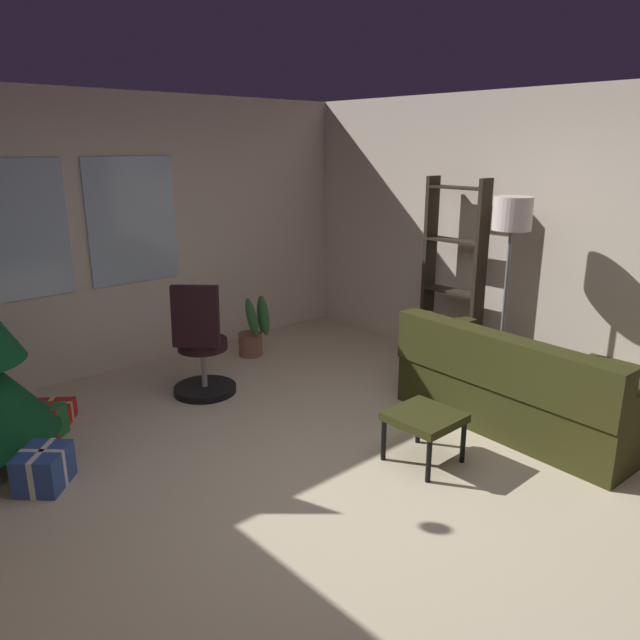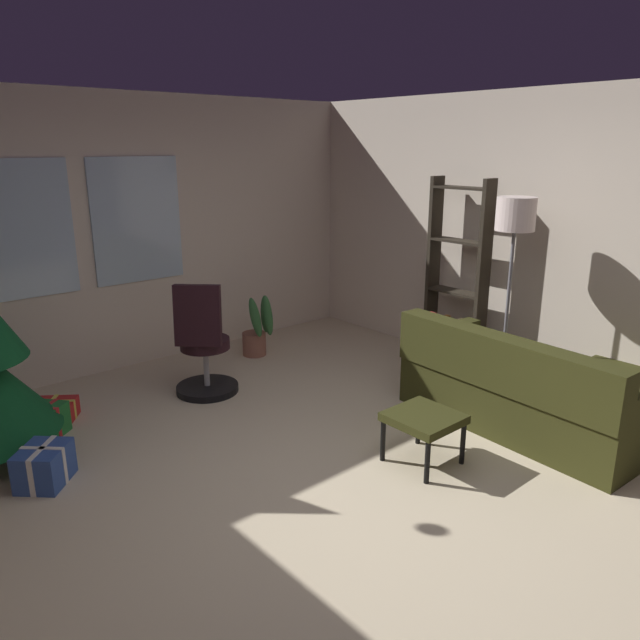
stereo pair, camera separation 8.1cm
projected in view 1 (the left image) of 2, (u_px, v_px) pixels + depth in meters
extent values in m
cube|color=beige|center=(353.00, 500.00, 3.90)|extent=(5.34, 6.36, 0.10)
cube|color=beige|center=(118.00, 235.00, 5.81)|extent=(5.34, 0.10, 2.65)
cube|color=silver|center=(14.00, 231.00, 5.12)|extent=(0.90, 0.03, 1.20)
cube|color=silver|center=(132.00, 221.00, 5.81)|extent=(0.90, 0.03, 1.20)
cube|color=beige|center=(575.00, 244.00, 5.26)|extent=(0.10, 6.36, 2.65)
cube|color=#2E2F12|center=(523.00, 399.00, 4.82)|extent=(0.99, 1.94, 0.41)
cube|color=#2E2F12|center=(500.00, 362.00, 4.49)|extent=(0.30, 1.91, 0.40)
cube|color=#2E2F12|center=(440.00, 337.00, 5.39)|extent=(0.89, 0.19, 0.20)
cube|color=#2E2F12|center=(634.00, 393.00, 4.94)|extent=(0.81, 0.93, 0.41)
cube|color=#B22026|center=(439.00, 340.00, 5.09)|extent=(0.23, 0.42, 0.41)
cube|color=beige|center=(545.00, 373.00, 4.35)|extent=(0.20, 0.40, 0.42)
cube|color=#2E2F12|center=(424.00, 417.00, 4.19)|extent=(0.45, 0.46, 0.06)
cylinder|color=black|center=(429.00, 461.00, 3.98)|extent=(0.04, 0.04, 0.31)
cylinder|color=black|center=(463.00, 442.00, 4.23)|extent=(0.04, 0.04, 0.31)
cylinder|color=black|center=(384.00, 440.00, 4.26)|extent=(0.04, 0.04, 0.31)
cylinder|color=black|center=(418.00, 423.00, 4.51)|extent=(0.04, 0.04, 0.31)
cube|color=red|center=(49.00, 412.00, 4.87)|extent=(0.44, 0.42, 0.16)
cube|color=#EAD84C|center=(49.00, 412.00, 4.87)|extent=(0.32, 0.25, 0.17)
cube|color=#EAD84C|center=(49.00, 412.00, 4.87)|extent=(0.19, 0.24, 0.17)
cube|color=#1E722D|center=(44.00, 425.00, 4.56)|extent=(0.38, 0.37, 0.24)
cube|color=red|center=(44.00, 425.00, 4.56)|extent=(0.17, 0.20, 0.25)
cube|color=red|center=(44.00, 425.00, 4.56)|extent=(0.27, 0.23, 0.25)
cube|color=#2D4C99|center=(44.00, 468.00, 3.94)|extent=(0.44, 0.44, 0.26)
cube|color=silver|center=(44.00, 468.00, 3.94)|extent=(0.27, 0.28, 0.26)
cube|color=silver|center=(44.00, 468.00, 3.94)|extent=(0.23, 0.23, 0.26)
cylinder|color=black|center=(205.00, 389.00, 5.46)|extent=(0.56, 0.56, 0.06)
cylinder|color=#B2B2B7|center=(204.00, 365.00, 5.40)|extent=(0.05, 0.05, 0.40)
cylinder|color=black|center=(203.00, 344.00, 5.34)|extent=(0.44, 0.44, 0.09)
cube|color=black|center=(195.00, 316.00, 5.07)|extent=(0.36, 0.36, 0.53)
cube|color=#2B241B|center=(479.00, 279.00, 5.74)|extent=(0.18, 0.04, 1.87)
cube|color=#2B241B|center=(429.00, 269.00, 6.17)|extent=(0.18, 0.04, 1.87)
cube|color=#2B241B|center=(449.00, 339.00, 6.15)|extent=(0.18, 0.56, 0.02)
cube|color=#2B241B|center=(452.00, 291.00, 6.00)|extent=(0.18, 0.56, 0.02)
cube|color=#2B241B|center=(455.00, 241.00, 5.86)|extent=(0.18, 0.56, 0.02)
cube|color=#2B241B|center=(459.00, 188.00, 5.72)|extent=(0.18, 0.56, 0.02)
cube|color=maroon|center=(468.00, 336.00, 5.97)|extent=(0.17, 0.05, 0.14)
cube|color=navy|center=(463.00, 333.00, 6.02)|extent=(0.15, 0.07, 0.18)
cube|color=beige|center=(455.00, 329.00, 6.07)|extent=(0.17, 0.07, 0.22)
cube|color=#2D5F35|center=(449.00, 329.00, 6.14)|extent=(0.15, 0.06, 0.19)
cube|color=#7D3879|center=(444.00, 329.00, 6.19)|extent=(0.15, 0.04, 0.15)
cube|color=#C06E30|center=(440.00, 325.00, 6.22)|extent=(0.14, 0.05, 0.21)
cube|color=#56594D|center=(434.00, 325.00, 6.28)|extent=(0.14, 0.07, 0.18)
cylinder|color=slate|center=(497.00, 389.00, 5.51)|extent=(0.28, 0.28, 0.03)
cylinder|color=slate|center=(504.00, 312.00, 5.30)|extent=(0.03, 0.03, 1.44)
cylinder|color=silver|center=(512.00, 213.00, 5.06)|extent=(0.33, 0.33, 0.28)
cylinder|color=#8E5948|center=(251.00, 344.00, 6.40)|extent=(0.25, 0.25, 0.25)
ellipsoid|color=#316734|center=(264.00, 316.00, 6.20)|extent=(0.18, 0.12, 0.45)
ellipsoid|color=#316734|center=(262.00, 314.00, 6.36)|extent=(0.17, 0.21, 0.41)
ellipsoid|color=#316734|center=(252.00, 318.00, 6.15)|extent=(0.21, 0.17, 0.44)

